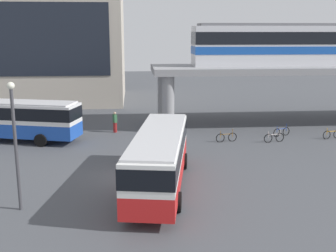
{
  "coord_description": "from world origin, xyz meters",
  "views": [
    {
      "loc": [
        0.63,
        -23.89,
        8.55
      ],
      "look_at": [
        3.01,
        4.15,
        2.2
      ],
      "focal_mm": 44.55,
      "sensor_mm": 36.0,
      "label": 1
    }
  ],
  "objects_px": {
    "train": "(325,44)",
    "bus_secondary": "(11,117)",
    "bicycle_silver": "(274,138)",
    "bicycle_orange": "(332,134)",
    "bicycle_blue": "(282,132)",
    "bus_main": "(159,154)",
    "bicycle_brown": "(226,137)",
    "station_building": "(18,44)",
    "pedestrian_at_kerb": "(115,123)"
  },
  "relations": [
    {
      "from": "bicycle_silver",
      "to": "station_building",
      "type": "bearing_deg",
      "value": 137.41
    },
    {
      "from": "train",
      "to": "bicycle_silver",
      "type": "relative_size",
      "value": 14.12
    },
    {
      "from": "bus_secondary",
      "to": "bicycle_blue",
      "type": "xyz_separation_m",
      "value": [
        22.14,
        -0.31,
        -1.63
      ]
    },
    {
      "from": "bicycle_silver",
      "to": "pedestrian_at_kerb",
      "type": "xyz_separation_m",
      "value": [
        -12.73,
        4.43,
        0.5
      ]
    },
    {
      "from": "bus_main",
      "to": "bicycle_silver",
      "type": "height_order",
      "value": "bus_main"
    },
    {
      "from": "bus_secondary",
      "to": "bicycle_silver",
      "type": "relative_size",
      "value": 6.42
    },
    {
      "from": "train",
      "to": "bicycle_brown",
      "type": "relative_size",
      "value": 14.08
    },
    {
      "from": "bicycle_orange",
      "to": "bicycle_brown",
      "type": "bearing_deg",
      "value": -178.38
    },
    {
      "from": "bus_secondary",
      "to": "bicycle_brown",
      "type": "relative_size",
      "value": 6.41
    },
    {
      "from": "bicycle_orange",
      "to": "station_building",
      "type": "bearing_deg",
      "value": 143.41
    },
    {
      "from": "bicycle_orange",
      "to": "bicycle_brown",
      "type": "xyz_separation_m",
      "value": [
        -8.87,
        -0.25,
        0.0
      ]
    },
    {
      "from": "bicycle_brown",
      "to": "bicycle_orange",
      "type": "bearing_deg",
      "value": 1.62
    },
    {
      "from": "station_building",
      "to": "bicycle_orange",
      "type": "distance_m",
      "value": 38.51
    },
    {
      "from": "pedestrian_at_kerb",
      "to": "bicycle_blue",
      "type": "bearing_deg",
      "value": -10.27
    },
    {
      "from": "train",
      "to": "bus_main",
      "type": "xyz_separation_m",
      "value": [
        -16.6,
        -16.3,
        -5.48
      ]
    },
    {
      "from": "bicycle_silver",
      "to": "bicycle_brown",
      "type": "xyz_separation_m",
      "value": [
        -3.75,
        0.43,
        0.0
      ]
    },
    {
      "from": "train",
      "to": "bicycle_blue",
      "type": "relative_size",
      "value": 14.98
    },
    {
      "from": "train",
      "to": "bicycle_silver",
      "type": "bearing_deg",
      "value": -134.1
    },
    {
      "from": "bus_secondary",
      "to": "bicycle_silver",
      "type": "xyz_separation_m",
      "value": [
        20.85,
        -2.21,
        -1.63
      ]
    },
    {
      "from": "train",
      "to": "pedestrian_at_kerb",
      "type": "xyz_separation_m",
      "value": [
        -19.6,
        -2.66,
        -6.61
      ]
    },
    {
      "from": "bicycle_silver",
      "to": "bicycle_brown",
      "type": "relative_size",
      "value": 1.0
    },
    {
      "from": "train",
      "to": "bicycle_orange",
      "type": "bearing_deg",
      "value": -105.3
    },
    {
      "from": "bus_secondary",
      "to": "bicycle_silver",
      "type": "distance_m",
      "value": 21.03
    },
    {
      "from": "train",
      "to": "bus_secondary",
      "type": "bearing_deg",
      "value": -170.01
    },
    {
      "from": "bus_main",
      "to": "pedestrian_at_kerb",
      "type": "distance_m",
      "value": 14.01
    },
    {
      "from": "station_building",
      "to": "bicycle_brown",
      "type": "xyz_separation_m",
      "value": [
        21.58,
        -22.85,
        -6.7
      ]
    },
    {
      "from": "station_building",
      "to": "pedestrian_at_kerb",
      "type": "relative_size",
      "value": 14.38
    },
    {
      "from": "bus_main",
      "to": "pedestrian_at_kerb",
      "type": "relative_size",
      "value": 6.23
    },
    {
      "from": "bicycle_silver",
      "to": "bicycle_brown",
      "type": "height_order",
      "value": "same"
    },
    {
      "from": "pedestrian_at_kerb",
      "to": "bicycle_silver",
      "type": "bearing_deg",
      "value": -19.21
    },
    {
      "from": "station_building",
      "to": "bicycle_orange",
      "type": "height_order",
      "value": "station_building"
    },
    {
      "from": "bus_main",
      "to": "bicycle_orange",
      "type": "height_order",
      "value": "bus_main"
    },
    {
      "from": "station_building",
      "to": "bus_main",
      "type": "distance_m",
      "value": 36.4
    },
    {
      "from": "bicycle_orange",
      "to": "bicycle_silver",
      "type": "xyz_separation_m",
      "value": [
        -5.12,
        -0.68,
        0.0
      ]
    },
    {
      "from": "bus_main",
      "to": "bicycle_blue",
      "type": "distance_m",
      "value": 15.73
    },
    {
      "from": "bicycle_blue",
      "to": "bicycle_orange",
      "type": "relative_size",
      "value": 0.95
    },
    {
      "from": "train",
      "to": "bus_main",
      "type": "bearing_deg",
      "value": -135.53
    },
    {
      "from": "bicycle_orange",
      "to": "bus_secondary",
      "type": "bearing_deg",
      "value": 176.65
    },
    {
      "from": "bicycle_orange",
      "to": "bus_main",
      "type": "bearing_deg",
      "value": -146.33
    },
    {
      "from": "bicycle_silver",
      "to": "bicycle_brown",
      "type": "bearing_deg",
      "value": 173.4
    },
    {
      "from": "bus_main",
      "to": "train",
      "type": "bearing_deg",
      "value": 44.47
    },
    {
      "from": "bicycle_blue",
      "to": "station_building",
      "type": "bearing_deg",
      "value": 141.21
    },
    {
      "from": "station_building",
      "to": "train",
      "type": "relative_size",
      "value": 1.05
    },
    {
      "from": "bicycle_blue",
      "to": "pedestrian_at_kerb",
      "type": "distance_m",
      "value": 14.25
    },
    {
      "from": "station_building",
      "to": "bicycle_orange",
      "type": "xyz_separation_m",
      "value": [
        30.45,
        -22.6,
        -6.7
      ]
    },
    {
      "from": "station_building",
      "to": "pedestrian_at_kerb",
      "type": "height_order",
      "value": "station_building"
    },
    {
      "from": "bus_secondary",
      "to": "bus_main",
      "type": "bearing_deg",
      "value": -45.74
    },
    {
      "from": "bicycle_blue",
      "to": "bicycle_silver",
      "type": "bearing_deg",
      "value": -124.29
    },
    {
      "from": "train",
      "to": "bicycle_blue",
      "type": "height_order",
      "value": "train"
    },
    {
      "from": "bicycle_blue",
      "to": "bicycle_orange",
      "type": "bearing_deg",
      "value": -17.52
    }
  ]
}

